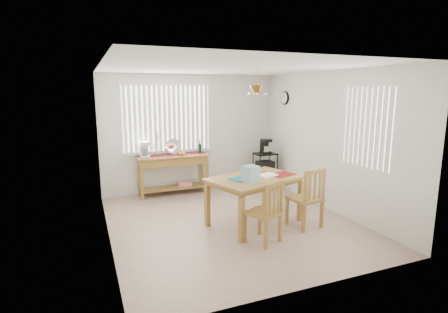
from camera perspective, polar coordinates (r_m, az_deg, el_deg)
name	(u,v)px	position (r m, az deg, el deg)	size (l,w,h in m)	color
ground	(231,222)	(6.17, 1.08, -10.63)	(4.00, 4.50, 0.01)	tan
room_shell	(231,124)	(5.79, 1.11, 5.28)	(4.20, 4.70, 2.70)	silver
sideboard	(174,165)	(7.68, -8.18, -1.40)	(1.53, 0.43, 0.86)	#A57938
sideboard_items	(161,150)	(7.57, -10.18, 1.09)	(1.45, 0.36, 0.66)	maroon
wire_cart	(265,167)	(8.18, 6.70, -1.72)	(0.48, 0.39, 0.82)	black
cart_items	(265,147)	(8.10, 6.75, 1.63)	(0.19, 0.23, 0.34)	black
dining_table	(255,183)	(5.91, 5.09, -4.26)	(1.74, 1.39, 0.81)	#A57938
table_items	(254,174)	(5.67, 4.99, -2.91)	(1.27, 0.59, 0.26)	#146971
chair_left	(265,212)	(5.25, 6.76, -9.06)	(0.59, 0.59, 0.95)	#A57938
chair_right	(307,198)	(5.93, 13.36, -6.67)	(0.53, 0.53, 1.01)	#A57938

